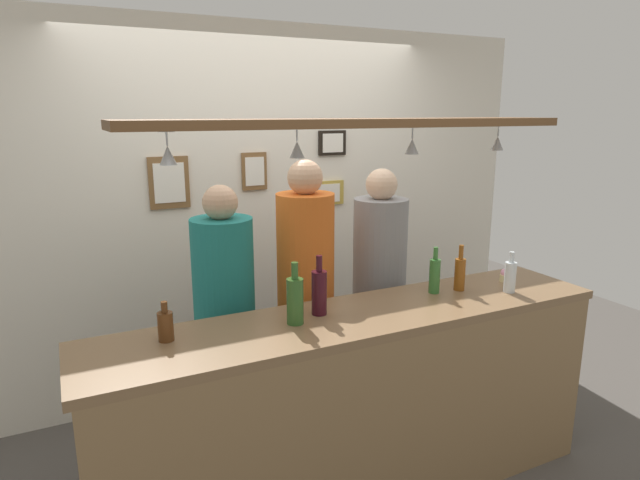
% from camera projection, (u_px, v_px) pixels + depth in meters
% --- Properties ---
extents(ground_plane, '(8.00, 8.00, 0.00)m').
position_uv_depth(ground_plane, '(327.00, 456.00, 3.22)').
color(ground_plane, '#4C4742').
extents(back_wall, '(4.40, 0.06, 2.60)m').
position_uv_depth(back_wall, '(259.00, 212.00, 3.88)').
color(back_wall, silver).
rests_on(back_wall, ground_plane).
extents(bar_counter, '(2.70, 0.55, 1.03)m').
position_uv_depth(bar_counter, '(375.00, 389.00, 2.62)').
color(bar_counter, brown).
rests_on(bar_counter, ground_plane).
extents(overhead_glass_rack, '(2.20, 0.36, 0.04)m').
position_uv_depth(overhead_glass_rack, '(358.00, 123.00, 2.50)').
color(overhead_glass_rack, brown).
extents(hanging_wineglass_far_left, '(0.07, 0.07, 0.13)m').
position_uv_depth(hanging_wineglass_far_left, '(168.00, 154.00, 2.12)').
color(hanging_wineglass_far_left, silver).
rests_on(hanging_wineglass_far_left, overhead_glass_rack).
extents(hanging_wineglass_left, '(0.07, 0.07, 0.13)m').
position_uv_depth(hanging_wineglass_left, '(297.00, 149.00, 2.44)').
color(hanging_wineglass_left, silver).
rests_on(hanging_wineglass_left, overhead_glass_rack).
extents(hanging_wineglass_center_left, '(0.07, 0.07, 0.13)m').
position_uv_depth(hanging_wineglass_center_left, '(412.00, 145.00, 2.66)').
color(hanging_wineglass_center_left, silver).
rests_on(hanging_wineglass_center_left, overhead_glass_rack).
extents(hanging_wineglass_center, '(0.07, 0.07, 0.13)m').
position_uv_depth(hanging_wineglass_center, '(497.00, 142.00, 2.93)').
color(hanging_wineglass_center, silver).
rests_on(hanging_wineglass_center, overhead_glass_rack).
extents(person_left_teal_shirt, '(0.34, 0.34, 1.63)m').
position_uv_depth(person_left_teal_shirt, '(224.00, 300.00, 3.00)').
color(person_left_teal_shirt, '#2D334C').
rests_on(person_left_teal_shirt, ground_plane).
extents(person_middle_orange_shirt, '(0.34, 0.34, 1.74)m').
position_uv_depth(person_middle_orange_shirt, '(306.00, 276.00, 3.20)').
color(person_middle_orange_shirt, '#2D334C').
rests_on(person_middle_orange_shirt, ground_plane).
extents(person_right_grey_shirt, '(0.34, 0.34, 1.67)m').
position_uv_depth(person_right_grey_shirt, '(379.00, 273.00, 3.43)').
color(person_right_grey_shirt, '#2D334C').
rests_on(person_right_grey_shirt, ground_plane).
extents(bottle_soda_clear, '(0.06, 0.06, 0.23)m').
position_uv_depth(bottle_soda_clear, '(510.00, 276.00, 2.97)').
color(bottle_soda_clear, silver).
rests_on(bottle_soda_clear, bar_counter).
extents(bottle_beer_brown_stubby, '(0.07, 0.07, 0.18)m').
position_uv_depth(bottle_beer_brown_stubby, '(166.00, 325.00, 2.34)').
color(bottle_beer_brown_stubby, '#512D14').
rests_on(bottle_beer_brown_stubby, bar_counter).
extents(bottle_beer_green_import, '(0.06, 0.06, 0.26)m').
position_uv_depth(bottle_beer_green_import, '(435.00, 275.00, 2.96)').
color(bottle_beer_green_import, '#336B2D').
rests_on(bottle_beer_green_import, bar_counter).
extents(bottle_wine_dark_red, '(0.08, 0.08, 0.30)m').
position_uv_depth(bottle_wine_dark_red, '(319.00, 291.00, 2.64)').
color(bottle_wine_dark_red, '#380F19').
rests_on(bottle_wine_dark_red, bar_counter).
extents(bottle_champagne_green, '(0.08, 0.08, 0.30)m').
position_uv_depth(bottle_champagne_green, '(295.00, 300.00, 2.52)').
color(bottle_champagne_green, '#2D5623').
rests_on(bottle_champagne_green, bar_counter).
extents(bottle_beer_amber_tall, '(0.06, 0.06, 0.26)m').
position_uv_depth(bottle_beer_amber_tall, '(460.00, 273.00, 3.01)').
color(bottle_beer_amber_tall, brown).
rests_on(bottle_beer_amber_tall, bar_counter).
extents(cupcake, '(0.06, 0.06, 0.08)m').
position_uv_depth(cupcake, '(505.00, 275.00, 3.18)').
color(cupcake, beige).
rests_on(cupcake, bar_counter).
extents(picture_frame_upper_small, '(0.22, 0.02, 0.18)m').
position_uv_depth(picture_frame_upper_small, '(332.00, 143.00, 3.97)').
color(picture_frame_upper_small, black).
rests_on(picture_frame_upper_small, back_wall).
extents(picture_frame_crest, '(0.18, 0.02, 0.26)m').
position_uv_depth(picture_frame_crest, '(254.00, 171.00, 3.75)').
color(picture_frame_crest, brown).
rests_on(picture_frame_crest, back_wall).
extents(picture_frame_caricature, '(0.26, 0.02, 0.34)m').
position_uv_depth(picture_frame_caricature, '(169.00, 183.00, 3.51)').
color(picture_frame_caricature, brown).
rests_on(picture_frame_caricature, back_wall).
extents(picture_frame_lower_pair, '(0.30, 0.02, 0.18)m').
position_uv_depth(picture_frame_lower_pair, '(326.00, 193.00, 4.03)').
color(picture_frame_lower_pair, '#B29338').
rests_on(picture_frame_lower_pair, back_wall).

